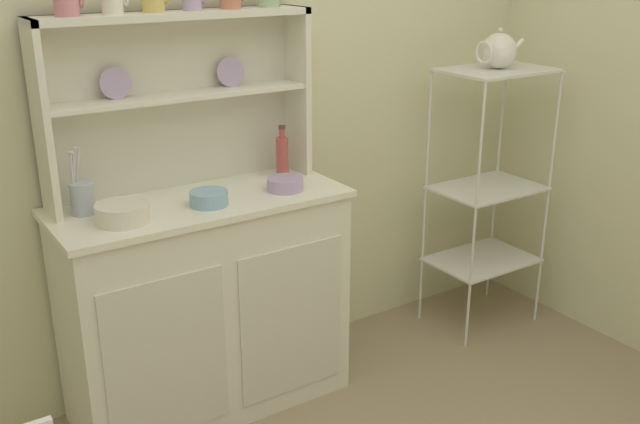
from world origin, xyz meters
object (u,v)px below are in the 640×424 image
utensil_jar (82,197)px  hutch_shelf_unit (176,87)px  cup_rose_0 (67,3)px  bowl_mixing_large (122,213)px  hutch_cabinet (207,303)px  jam_bottle (282,155)px  porcelain_teapot (498,51)px  bakers_rack (489,173)px

utensil_jar → hutch_shelf_unit: bearing=12.1°
cup_rose_0 → bowl_mixing_large: bearing=-75.5°
hutch_shelf_unit → cup_rose_0: size_ratio=10.74×
hutch_cabinet → jam_bottle: 0.64m
porcelain_teapot → bakers_rack: bearing=0.0°
bakers_rack → jam_bottle: bakers_rack is taller
utensil_jar → porcelain_teapot: size_ratio=0.96×
hutch_cabinet → utensil_jar: utensil_jar is taller
jam_bottle → porcelain_teapot: (0.98, -0.17, 0.35)m
porcelain_teapot → utensil_jar: bearing=174.9°
jam_bottle → bowl_mixing_large: bearing=-167.2°
bowl_mixing_large → hutch_cabinet: bearing=13.3°
cup_rose_0 → bowl_mixing_large: cup_rose_0 is taller
hutch_shelf_unit → jam_bottle: size_ratio=4.87×
hutch_cabinet → cup_rose_0: (-0.36, 0.12, 1.10)m
cup_rose_0 → jam_bottle: size_ratio=0.45×
hutch_shelf_unit → jam_bottle: (0.39, -0.08, -0.29)m
jam_bottle → porcelain_teapot: 1.06m
bakers_rack → cup_rose_0: 1.92m
hutch_shelf_unit → bowl_mixing_large: (-0.31, -0.24, -0.35)m
bowl_mixing_large → bakers_rack: bearing=-0.2°
bakers_rack → jam_bottle: 1.02m
bakers_rack → cup_rose_0: bearing=173.4°
bakers_rack → hutch_shelf_unit: bearing=170.0°
porcelain_teapot → hutch_cabinet: bearing=176.7°
jam_bottle → hutch_cabinet: bearing=-167.6°
hutch_shelf_unit → bakers_rack: 1.48m
bakers_rack → utensil_jar: size_ratio=5.20×
hutch_shelf_unit → porcelain_teapot: bearing=-10.0°
cup_rose_0 → bowl_mixing_large: 0.68m
hutch_cabinet → bowl_mixing_large: size_ratio=6.09×
bakers_rack → utensil_jar: bakers_rack is taller
bakers_rack → utensil_jar: 1.78m
cup_rose_0 → utensil_jar: cup_rose_0 is taller
hutch_shelf_unit → cup_rose_0: (-0.36, -0.04, 0.31)m
utensil_jar → hutch_cabinet: bearing=-11.3°
bakers_rack → bowl_mixing_large: bearing=179.8°
hutch_cabinet → bakers_rack: bakers_rack is taller
bowl_mixing_large → jam_bottle: bearing=12.8°
hutch_shelf_unit → porcelain_teapot: 1.40m
bakers_rack → porcelain_teapot: 0.55m
hutch_cabinet → utensil_jar: (-0.39, 0.08, 0.47)m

